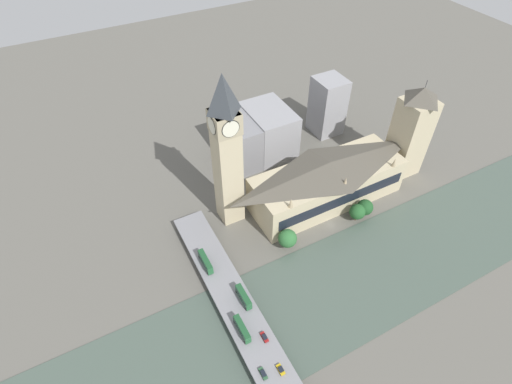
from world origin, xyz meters
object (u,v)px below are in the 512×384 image
double_decker_bus_mid (242,329)px  car_southbound_tail (281,370)px  clock_tower (227,150)px  road_bridge (249,328)px  double_decker_bus_lead (243,297)px  car_northbound_lead (264,337)px  parliament_hall (327,181)px  victoria_tower (411,132)px  double_decker_bus_rear (205,261)px  car_northbound_mid (263,373)px

double_decker_bus_mid → car_southbound_tail: (-19.71, -5.77, -1.91)m
clock_tower → road_bridge: 75.11m
clock_tower → double_decker_bus_lead: (-49.18, 17.19, -35.25)m
double_decker_bus_lead → car_northbound_lead: bearing=179.3°
parliament_hall → car_southbound_tail: size_ratio=19.31×
clock_tower → car_southbound_tail: (-81.02, 18.14, -37.23)m
victoria_tower → double_decker_bus_lead: (-36.57, 118.61, -19.06)m
clock_tower → double_decker_bus_mid: bearing=158.7°
parliament_hall → double_decker_bus_mid: bearing=123.5°
parliament_hall → car_northbound_lead: bearing=129.3°
car_southbound_tail → parliament_hall: bearing=-44.7°
road_bridge → double_decker_bus_lead: size_ratio=12.36×
double_decker_bus_rear → parliament_hall: bearing=-79.9°
parliament_hall → road_bridge: (-48.18, 70.24, -9.06)m
car_northbound_lead → car_northbound_mid: car_northbound_mid is taller
victoria_tower → car_southbound_tail: (-68.40, 119.55, -21.04)m
parliament_hall → clock_tower: size_ratio=1.01×
victoria_tower → double_decker_bus_rear: (-13.13, 125.58, -18.99)m
victoria_tower → double_decker_bus_rear: bearing=96.0°
double_decker_bus_lead → double_decker_bus_mid: bearing=151.0°
clock_tower → road_bridge: (-60.86, 20.78, -38.81)m
victoria_tower → car_northbound_mid: size_ratio=12.18×
double_decker_bus_mid → car_northbound_lead: bearing=-133.6°
double_decker_bus_mid → double_decker_bus_rear: double_decker_bus_rear is taller
car_northbound_mid → car_southbound_tail: (-1.77, -6.27, 0.01)m
double_decker_bus_rear → car_northbound_lead: (-41.75, -6.75, -2.07)m
double_decker_bus_mid → car_northbound_mid: double_decker_bus_mid is taller
road_bridge → car_northbound_lead: car_northbound_lead is taller
double_decker_bus_lead → double_decker_bus_mid: double_decker_bus_lead is taller
road_bridge → car_southbound_tail: bearing=-172.5°
double_decker_bus_rear → car_northbound_lead: 42.35m
car_northbound_lead → car_southbound_tail: 13.54m
double_decker_bus_mid → parliament_hall: bearing=-56.5°
car_northbound_mid → car_southbound_tail: car_northbound_mid is taller
car_northbound_mid → road_bridge: bearing=-11.1°
double_decker_bus_mid → car_northbound_mid: size_ratio=2.40×
double_decker_bus_mid → clock_tower: bearing=-21.3°
clock_tower → double_decker_bus_lead: bearing=160.7°
clock_tower → double_decker_bus_rear: clock_tower is taller
clock_tower → car_southbound_tail: clock_tower is taller
double_decker_bus_lead → car_northbound_mid: (-30.06, 7.21, -1.99)m
victoria_tower → road_bridge: size_ratio=0.42×
car_northbound_lead → car_northbound_mid: bearing=149.3°
victoria_tower → double_decker_bus_lead: bearing=107.1°
car_southbound_tail → double_decker_bus_lead: bearing=-1.7°
road_bridge → double_decker_bus_mid: bearing=98.2°
parliament_hall → double_decker_bus_rear: 74.96m
double_decker_bus_lead → car_southbound_tail: bearing=178.3°
parliament_hall → double_decker_bus_mid: size_ratio=7.20×
victoria_tower → double_decker_bus_lead: victoria_tower is taller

